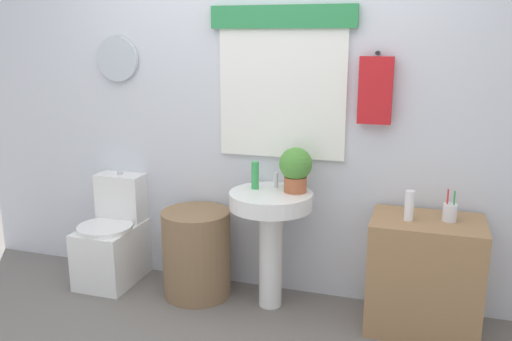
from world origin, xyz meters
The scene contains 10 objects.
back_wall centered at (0.00, 1.15, 1.30)m, with size 4.40×0.18×2.60m.
toilet centered at (-1.02, 0.88, 0.29)m, with size 0.38×0.51×0.77m.
laundry_hamper centered at (-0.36, 0.85, 0.29)m, with size 0.46×0.46×0.59m, color #846647.
pedestal_sink centered at (0.16, 0.85, 0.58)m, with size 0.52×0.52×0.77m.
faucet centered at (0.16, 0.97, 0.82)m, with size 0.03×0.03×0.10m, color silver.
wooden_cabinet centered at (1.11, 0.85, 0.34)m, with size 0.64×0.44×0.69m, color #9E754C.
soap_bottle centered at (0.04, 0.90, 0.86)m, with size 0.05×0.05×0.18m, color green.
potted_plant centered at (0.30, 0.91, 0.92)m, with size 0.20×0.20×0.28m.
lotion_bottle centered at (0.99, 0.81, 0.77)m, with size 0.05×0.05×0.18m, color white.
toothbrush_cup centered at (1.22, 0.87, 0.74)m, with size 0.08×0.08×0.18m.
Camera 1 is at (1.06, -2.25, 1.71)m, focal length 37.94 mm.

